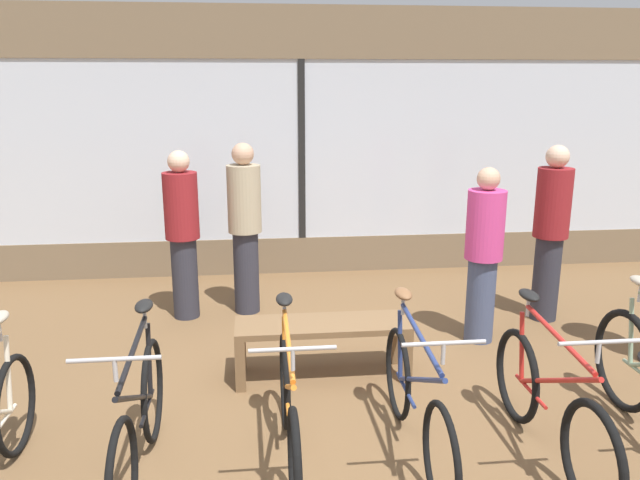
# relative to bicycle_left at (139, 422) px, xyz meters

# --- Properties ---
(ground_plane) EXTENTS (24.00, 24.00, 0.00)m
(ground_plane) POSITION_rel_bicycle_left_xyz_m (1.30, 0.53, -0.39)
(ground_plane) COLOR brown
(shop_back_wall) EXTENTS (12.00, 0.08, 3.20)m
(shop_back_wall) POSITION_rel_bicycle_left_xyz_m (1.30, 4.15, 1.25)
(shop_back_wall) COLOR #7A664C
(shop_back_wall) RESTS_ON ground_plane
(bicycle_left) EXTENTS (0.46, 1.70, 1.03)m
(bicycle_left) POSITION_rel_bicycle_left_xyz_m (0.00, 0.00, 0.00)
(bicycle_left) COLOR black
(bicycle_left) RESTS_ON ground_plane
(bicycle_center_left) EXTENTS (0.46, 1.68, 1.01)m
(bicycle_center_left) POSITION_rel_bicycle_left_xyz_m (0.89, 0.06, -0.02)
(bicycle_center_left) COLOR black
(bicycle_center_left) RESTS_ON ground_plane
(bicycle_center_right) EXTENTS (0.46, 1.71, 1.01)m
(bicycle_center_right) POSITION_rel_bicycle_left_xyz_m (1.70, 0.08, -0.01)
(bicycle_center_right) COLOR black
(bicycle_center_right) RESTS_ON ground_plane
(bicycle_right) EXTENTS (0.46, 1.67, 1.01)m
(bicycle_right) POSITION_rel_bicycle_left_xyz_m (2.53, -0.03, -0.02)
(bicycle_right) COLOR black
(bicycle_right) RESTS_ON ground_plane
(display_bench) EXTENTS (1.40, 0.44, 0.47)m
(display_bench) POSITION_rel_bicycle_left_xyz_m (1.23, 1.26, -0.01)
(display_bench) COLOR brown
(display_bench) RESTS_ON ground_plane
(customer_near_rack) EXTENTS (0.48, 0.48, 1.70)m
(customer_near_rack) POSITION_rel_bicycle_left_xyz_m (-0.01, 2.73, 0.51)
(customer_near_rack) COLOR #2D2D38
(customer_near_rack) RESTS_ON ground_plane
(customer_by_window) EXTENTS (0.38, 0.38, 1.76)m
(customer_by_window) POSITION_rel_bicycle_left_xyz_m (3.61, 2.29, 0.54)
(customer_by_window) COLOR #2D2D38
(customer_by_window) RESTS_ON ground_plane
(customer_mid_floor) EXTENTS (0.40, 0.40, 1.76)m
(customer_mid_floor) POSITION_rel_bicycle_left_xyz_m (0.61, 2.82, 0.54)
(customer_mid_floor) COLOR #2D2D38
(customer_mid_floor) RESTS_ON ground_plane
(customer_near_bench) EXTENTS (0.40, 0.40, 1.62)m
(customer_near_bench) POSITION_rel_bicycle_left_xyz_m (2.76, 1.83, 0.46)
(customer_near_bench) COLOR #424C6B
(customer_near_bench) RESTS_ON ground_plane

